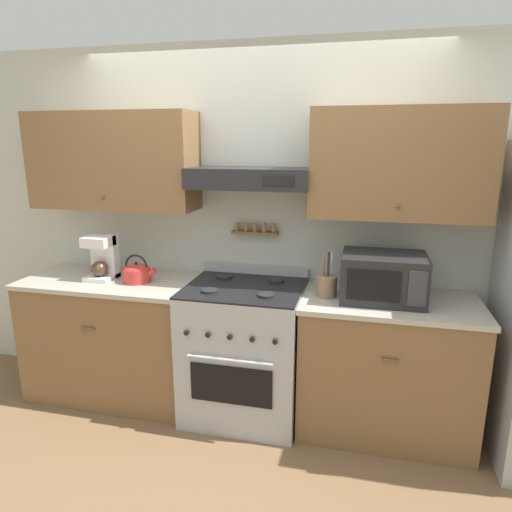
% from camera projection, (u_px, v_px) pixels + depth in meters
% --- Properties ---
extents(ground_plane, '(16.00, 16.00, 0.00)m').
position_uv_depth(ground_plane, '(233.00, 436.00, 3.00)').
color(ground_plane, brown).
extents(wall_back, '(5.20, 0.46, 2.55)m').
position_uv_depth(wall_back, '(251.00, 206.00, 3.25)').
color(wall_back, silver).
rests_on(wall_back, ground_plane).
extents(counter_left, '(1.25, 0.67, 0.91)m').
position_uv_depth(counter_left, '(115.00, 336.00, 3.44)').
color(counter_left, brown).
rests_on(counter_left, ground_plane).
extents(counter_right, '(1.11, 0.67, 0.91)m').
position_uv_depth(counter_right, '(386.00, 365.00, 2.99)').
color(counter_right, brown).
rests_on(counter_right, ground_plane).
extents(stove_range, '(0.79, 0.71, 1.00)m').
position_uv_depth(stove_range, '(245.00, 350.00, 3.18)').
color(stove_range, '#ADAFB5').
rests_on(stove_range, ground_plane).
extents(tea_kettle, '(0.25, 0.20, 0.20)m').
position_uv_depth(tea_kettle, '(137.00, 273.00, 3.23)').
color(tea_kettle, red).
rests_on(tea_kettle, counter_left).
extents(coffee_maker, '(0.19, 0.21, 0.32)m').
position_uv_depth(coffee_maker, '(102.00, 257.00, 3.30)').
color(coffee_maker, white).
rests_on(coffee_maker, counter_left).
extents(microwave, '(0.51, 0.39, 0.29)m').
position_uv_depth(microwave, '(383.00, 277.00, 2.85)').
color(microwave, '#232326').
rests_on(microwave, counter_right).
extents(utensil_crock, '(0.13, 0.13, 0.29)m').
position_uv_depth(utensil_crock, '(327.00, 285.00, 2.93)').
color(utensil_crock, '#8E7051').
rests_on(utensil_crock, counter_right).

